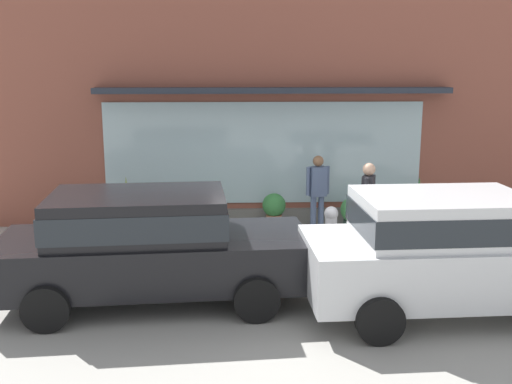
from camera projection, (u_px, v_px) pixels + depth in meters
The scene contains 14 objects.
ground_plane at pixel (284, 269), 10.37m from camera, with size 60.00×60.00×0.00m, color #9E9B93.
curb_strip at pixel (285, 270), 10.16m from camera, with size 14.00×0.24×0.12m, color #B2B2AD.
storefront at pixel (272, 111), 12.96m from camera, with size 14.00×0.81×5.08m.
fire_hydrant at pixel (331, 232), 10.86m from camera, with size 0.40×0.36×0.97m.
pedestrian_with_handbag at pixel (367, 202), 10.96m from camera, with size 0.38×0.64×1.73m.
pedestrian_passerby at pixel (318, 188), 12.29m from camera, with size 0.50×0.29×1.66m.
parked_car_silver at pixel (449, 248), 8.38m from camera, with size 4.23×2.07×1.73m.
parked_car_black at pixel (148, 242), 8.78m from camera, with size 4.64×2.20×1.66m.
potted_plant_trailing_edge at pixel (127, 207), 12.40m from camera, with size 0.25×0.25×1.23m.
potted_plant_window_right at pixel (274, 209), 12.65m from camera, with size 0.50×0.50×0.82m.
potted_plant_near_hydrant at pixel (210, 212), 12.68m from camera, with size 0.51×0.51×0.76m.
potted_plant_window_center at pixel (353, 213), 12.61m from camera, with size 0.55×0.55×0.75m.
potted_plant_window_left at pixel (418, 205), 12.59m from camera, with size 0.35×0.35×1.18m.
potted_plant_low_front at pixel (53, 221), 12.35m from camera, with size 0.27×0.27×0.62m.
Camera 1 is at (-0.92, -9.82, 3.50)m, focal length 42.07 mm.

